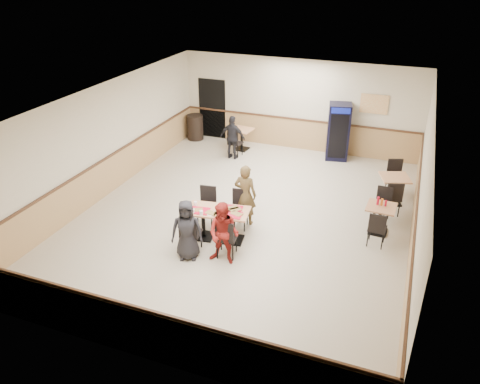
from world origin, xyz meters
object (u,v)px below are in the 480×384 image
at_px(trash_bin, 195,127).
at_px(back_table, 242,136).
at_px(diner_woman_right, 224,234).
at_px(lone_diner, 233,138).
at_px(diner_woman_left, 187,230).
at_px(side_table_near, 380,215).
at_px(main_table, 218,220).
at_px(diner_man_opposite, 245,195).
at_px(pepsi_cooler, 338,132).
at_px(side_table_far, 394,186).

bearing_deg(trash_bin, back_table, -10.45).
bearing_deg(diner_woman_right, lone_diner, 109.37).
height_order(diner_woman_right, trash_bin, diner_woman_right).
relative_size(diner_woman_left, side_table_near, 1.96).
xyz_separation_m(main_table, side_table_near, (3.45, 1.61, -0.04)).
relative_size(diner_woman_right, diner_man_opposite, 0.92).
xyz_separation_m(diner_man_opposite, trash_bin, (-3.69, 4.86, -0.33)).
height_order(lone_diner, trash_bin, lone_diner).
xyz_separation_m(main_table, trash_bin, (-3.36, 5.78, -0.06)).
xyz_separation_m(main_table, diner_man_opposite, (0.32, 0.92, 0.26)).
bearing_deg(trash_bin, diner_woman_left, -65.59).
bearing_deg(main_table, diner_woman_left, -117.90).
xyz_separation_m(pepsi_cooler, trash_bin, (-5.03, -0.04, -0.46)).
height_order(side_table_near, trash_bin, trash_bin).
height_order(main_table, pepsi_cooler, pepsi_cooler).
relative_size(side_table_near, trash_bin, 0.80).
distance_m(main_table, back_table, 5.62).
bearing_deg(side_table_near, main_table, -154.94).
xyz_separation_m(side_table_far, back_table, (-5.09, 2.16, -0.03)).
bearing_deg(side_table_far, diner_woman_right, -127.73).
distance_m(side_table_far, pepsi_cooler, 3.24).
bearing_deg(diner_man_opposite, main_table, 70.42).
bearing_deg(pepsi_cooler, main_table, -117.40).
xyz_separation_m(diner_man_opposite, lone_diner, (-1.79, 3.69, -0.06)).
height_order(diner_woman_left, pepsi_cooler, pepsi_cooler).
bearing_deg(lone_diner, diner_man_opposite, 117.73).
distance_m(back_table, pepsi_cooler, 3.18).
height_order(back_table, trash_bin, trash_bin).
bearing_deg(back_table, pepsi_cooler, 7.15).
bearing_deg(diner_man_opposite, back_table, -68.48).
distance_m(diner_woman_right, trash_bin, 7.62).
bearing_deg(main_table, trash_bin, 111.75).
bearing_deg(pepsi_cooler, side_table_far, -63.91).
relative_size(diner_woman_left, trash_bin, 1.56).
bearing_deg(side_table_near, lone_diner, 148.65).
bearing_deg(diner_woman_right, side_table_far, 51.88).
bearing_deg(side_table_far, pepsi_cooler, 127.51).
relative_size(main_table, lone_diner, 1.06).
distance_m(diner_woman_right, lone_diner, 5.75).
bearing_deg(diner_woman_right, back_table, 106.94).
height_order(diner_woman_left, back_table, diner_woman_left).
distance_m(diner_woman_left, pepsi_cooler, 7.03).
relative_size(main_table, diner_woman_left, 1.09).
height_order(main_table, trash_bin, trash_bin).
xyz_separation_m(lone_diner, back_table, (0.00, 0.82, -0.23)).
distance_m(diner_woman_left, lone_diner, 5.64).
bearing_deg(diner_woman_left, side_table_near, 13.11).
height_order(diner_woman_left, diner_man_opposite, diner_man_opposite).
xyz_separation_m(diner_man_opposite, pepsi_cooler, (1.34, 4.90, 0.13)).
xyz_separation_m(lone_diner, side_table_far, (5.09, -1.34, -0.20)).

